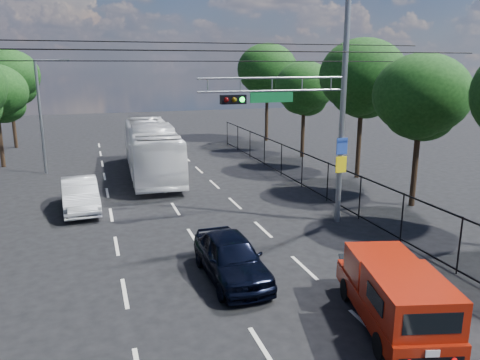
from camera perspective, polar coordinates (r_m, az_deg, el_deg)
name	(u,v)px	position (r m, az deg, el deg)	size (l,w,h in m)	color
ground	(263,349)	(12.16, 2.87, -19.93)	(120.00, 120.00, 0.00)	black
lane_markings	(169,198)	(24.65, -8.70, -2.16)	(6.12, 38.00, 0.01)	beige
signal_mast	(317,103)	(19.63, 9.36, 9.29)	(6.43, 0.39, 9.50)	slate
streetlight_left	(43,111)	(31.66, -22.89, 7.73)	(2.09, 0.22, 7.08)	slate
utility_wires	(184,52)	(18.62, -6.84, 15.26)	(22.00, 5.04, 0.74)	black
fence_right	(317,176)	(25.01, 9.36, 0.49)	(0.06, 34.03, 2.00)	black
tree_right_b	(421,102)	(23.75, 21.19, 8.88)	(4.50, 4.50, 7.31)	black
tree_right_c	(363,82)	(28.94, 14.72, 11.44)	(5.10, 5.10, 8.29)	black
tree_right_d	(304,91)	(34.92, 7.84, 10.67)	(4.32, 4.32, 7.02)	black
tree_right_e	(267,74)	(42.30, 3.35, 12.79)	(5.28, 5.28, 8.58)	black
tree_left_e	(9,80)	(42.88, -26.34, 10.88)	(4.92, 4.92, 7.99)	black
red_pickup	(394,293)	(13.19, 18.27, -13.00)	(2.82, 5.06, 1.79)	black
navy_hatchback	(231,257)	(15.25, -1.07, -9.39)	(1.73, 4.30, 1.47)	black
white_bus	(151,149)	(29.70, -10.75, 3.71)	(2.72, 11.63, 3.24)	silver
white_van	(80,195)	(23.44, -18.90, -1.71)	(1.59, 4.57, 1.51)	silver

